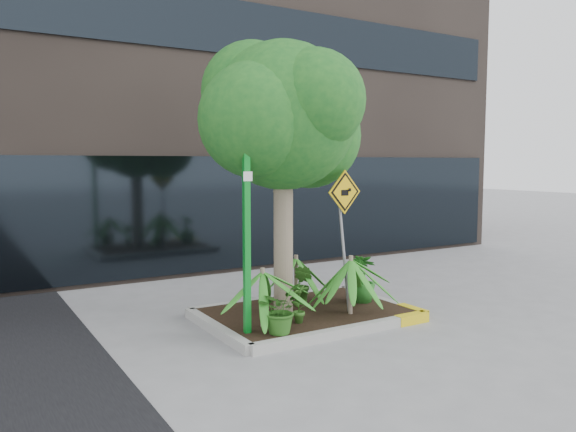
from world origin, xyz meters
TOP-DOWN VIEW (x-y plane):
  - ground at (0.00, 0.00)m, footprint 80.00×80.00m
  - planter at (0.23, 0.27)m, footprint 3.35×2.36m
  - tree at (-0.19, 0.40)m, footprint 3.00×2.66m
  - palm_front at (0.68, -0.26)m, footprint 1.06×1.06m
  - palm_left at (-0.85, -0.14)m, footprint 0.99×0.99m
  - palm_back at (0.37, 0.88)m, footprint 0.92×0.92m
  - shrub_a at (-0.81, -0.55)m, footprint 0.88×0.88m
  - shrub_b at (1.33, 0.26)m, footprint 0.66×0.66m
  - shrub_c at (-0.29, -0.26)m, footprint 0.37×0.37m
  - shrub_d at (0.36, 0.66)m, footprint 0.47×0.47m
  - street_sign_post at (-1.12, -0.25)m, footprint 0.91×0.93m
  - cattle_sign at (0.70, -0.04)m, footprint 0.70×0.34m

SIDE VIEW (x-z plane):
  - ground at x=0.00m, z-range 0.00..0.00m
  - planter at x=0.23m, z-range 0.03..0.18m
  - shrub_c at x=-0.29m, z-range 0.15..0.75m
  - shrub_d at x=0.36m, z-range 0.15..0.83m
  - shrub_a at x=-0.81m, z-range 0.15..0.85m
  - shrub_b at x=1.33m, z-range 0.15..0.98m
  - palm_back at x=0.37m, z-range 0.40..1.42m
  - palm_left at x=-0.85m, z-range 0.42..1.52m
  - palm_front at x=0.68m, z-range 0.44..1.62m
  - cattle_sign at x=0.70m, z-range 0.56..2.85m
  - street_sign_post at x=-1.12m, z-range 0.37..3.46m
  - tree at x=-0.19m, z-range 1.04..5.54m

